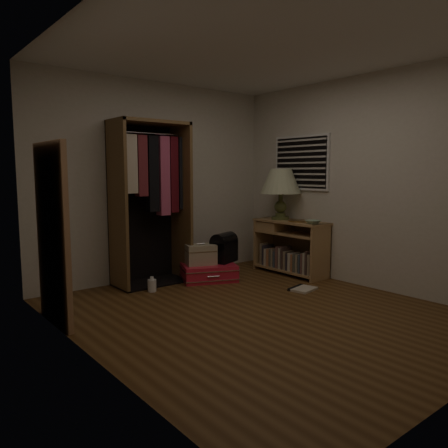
{
  "coord_description": "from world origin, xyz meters",
  "views": [
    {
      "loc": [
        -2.98,
        -3.12,
        1.43
      ],
      "look_at": [
        0.3,
        0.95,
        0.8
      ],
      "focal_mm": 35.0,
      "sensor_mm": 36.0,
      "label": 1
    }
  ],
  "objects_px": {
    "open_wardrobe": "(152,189)",
    "floor_mirror": "(53,234)",
    "pink_suitcase": "(209,272)",
    "black_bag": "(224,247)",
    "white_jug": "(152,285)",
    "console_bookshelf": "(288,246)",
    "train_case": "(201,254)",
    "table_lamp": "(281,182)"
  },
  "relations": [
    {
      "from": "floor_mirror",
      "to": "table_lamp",
      "type": "xyz_separation_m",
      "value": [
        3.24,
        0.2,
        0.43
      ]
    },
    {
      "from": "open_wardrobe",
      "to": "table_lamp",
      "type": "bearing_deg",
      "value": -17.93
    },
    {
      "from": "train_case",
      "to": "table_lamp",
      "type": "height_order",
      "value": "table_lamp"
    },
    {
      "from": "open_wardrobe",
      "to": "black_bag",
      "type": "relative_size",
      "value": 4.85
    },
    {
      "from": "console_bookshelf",
      "to": "table_lamp",
      "type": "relative_size",
      "value": 1.55
    },
    {
      "from": "pink_suitcase",
      "to": "console_bookshelf",
      "type": "bearing_deg",
      "value": 5.59
    },
    {
      "from": "console_bookshelf",
      "to": "floor_mirror",
      "type": "xyz_separation_m",
      "value": [
        -3.24,
        -0.04,
        0.46
      ]
    },
    {
      "from": "open_wardrobe",
      "to": "pink_suitcase",
      "type": "distance_m",
      "value": 1.32
    },
    {
      "from": "console_bookshelf",
      "to": "train_case",
      "type": "xyz_separation_m",
      "value": [
        -1.21,
        0.42,
        -0.04
      ]
    },
    {
      "from": "open_wardrobe",
      "to": "train_case",
      "type": "xyz_separation_m",
      "value": [
        0.53,
        -0.31,
        -0.86
      ]
    },
    {
      "from": "black_bag",
      "to": "open_wardrobe",
      "type": "bearing_deg",
      "value": 136.43
    },
    {
      "from": "console_bookshelf",
      "to": "black_bag",
      "type": "height_order",
      "value": "console_bookshelf"
    },
    {
      "from": "black_bag",
      "to": "table_lamp",
      "type": "distance_m",
      "value": 1.25
    },
    {
      "from": "pink_suitcase",
      "to": "black_bag",
      "type": "height_order",
      "value": "black_bag"
    },
    {
      "from": "black_bag",
      "to": "table_lamp",
      "type": "bearing_deg",
      "value": -32.42
    },
    {
      "from": "floor_mirror",
      "to": "white_jug",
      "type": "distance_m",
      "value": 1.52
    },
    {
      "from": "pink_suitcase",
      "to": "black_bag",
      "type": "xyz_separation_m",
      "value": [
        0.25,
        -0.01,
        0.31
      ]
    },
    {
      "from": "floor_mirror",
      "to": "black_bag",
      "type": "height_order",
      "value": "floor_mirror"
    },
    {
      "from": "black_bag",
      "to": "train_case",
      "type": "bearing_deg",
      "value": 148.81
    },
    {
      "from": "train_case",
      "to": "black_bag",
      "type": "height_order",
      "value": "black_bag"
    },
    {
      "from": "open_wardrobe",
      "to": "floor_mirror",
      "type": "distance_m",
      "value": 1.72
    },
    {
      "from": "white_jug",
      "to": "open_wardrobe",
      "type": "bearing_deg",
      "value": 57.84
    },
    {
      "from": "console_bookshelf",
      "to": "pink_suitcase",
      "type": "height_order",
      "value": "console_bookshelf"
    },
    {
      "from": "floor_mirror",
      "to": "white_jug",
      "type": "relative_size",
      "value": 9.39
    },
    {
      "from": "floor_mirror",
      "to": "pink_suitcase",
      "type": "xyz_separation_m",
      "value": [
        2.11,
        0.4,
        -0.74
      ]
    },
    {
      "from": "open_wardrobe",
      "to": "white_jug",
      "type": "height_order",
      "value": "open_wardrobe"
    },
    {
      "from": "white_jug",
      "to": "floor_mirror",
      "type": "bearing_deg",
      "value": -162.68
    },
    {
      "from": "floor_mirror",
      "to": "black_bag",
      "type": "relative_size",
      "value": 4.02
    },
    {
      "from": "white_jug",
      "to": "black_bag",
      "type": "bearing_deg",
      "value": 0.32
    },
    {
      "from": "console_bookshelf",
      "to": "floor_mirror",
      "type": "height_order",
      "value": "floor_mirror"
    },
    {
      "from": "pink_suitcase",
      "to": "open_wardrobe",
      "type": "bearing_deg",
      "value": 172.89
    },
    {
      "from": "open_wardrobe",
      "to": "train_case",
      "type": "relative_size",
      "value": 4.48
    },
    {
      "from": "pink_suitcase",
      "to": "white_jug",
      "type": "height_order",
      "value": "pink_suitcase"
    },
    {
      "from": "console_bookshelf",
      "to": "pink_suitcase",
      "type": "xyz_separation_m",
      "value": [
        -1.13,
        0.36,
        -0.28
      ]
    },
    {
      "from": "open_wardrobe",
      "to": "floor_mirror",
      "type": "bearing_deg",
      "value": -152.6
    },
    {
      "from": "pink_suitcase",
      "to": "floor_mirror",
      "type": "bearing_deg",
      "value": -145.65
    },
    {
      "from": "open_wardrobe",
      "to": "black_bag",
      "type": "bearing_deg",
      "value": -23.37
    },
    {
      "from": "pink_suitcase",
      "to": "train_case",
      "type": "bearing_deg",
      "value": 170.41
    },
    {
      "from": "train_case",
      "to": "white_jug",
      "type": "height_order",
      "value": "train_case"
    },
    {
      "from": "train_case",
      "to": "black_bag",
      "type": "distance_m",
      "value": 0.35
    },
    {
      "from": "floor_mirror",
      "to": "pink_suitcase",
      "type": "relative_size",
      "value": 1.99
    },
    {
      "from": "black_bag",
      "to": "white_jug",
      "type": "bearing_deg",
      "value": 160.12
    }
  ]
}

